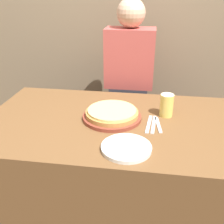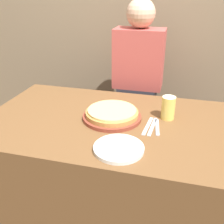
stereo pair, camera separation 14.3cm
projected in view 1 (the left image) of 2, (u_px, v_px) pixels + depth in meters
name	position (u px, v px, depth m)	size (l,w,h in m)	color
ground_plane	(112.00, 222.00, 1.77)	(12.00, 12.00, 0.00)	#473828
back_wall	(130.00, 6.00, 2.09)	(6.00, 0.05, 2.60)	#847056
dining_table	(111.00, 177.00, 1.60)	(1.40, 0.84, 0.78)	brown
pizza_on_board	(112.00, 114.00, 1.44)	(0.32, 0.32, 0.06)	brown
beer_glass	(167.00, 104.00, 1.45)	(0.07, 0.07, 0.13)	#E5C65B
dinner_plate	(126.00, 148.00, 1.17)	(0.23, 0.23, 0.02)	silver
fork	(149.00, 124.00, 1.39)	(0.04, 0.20, 0.00)	silver
dinner_knife	(154.00, 124.00, 1.38)	(0.03, 0.20, 0.00)	silver
spoon	(158.00, 125.00, 1.38)	(0.04, 0.17, 0.00)	silver
diner_person	(129.00, 95.00, 2.02)	(0.35, 0.20, 1.38)	#33333D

